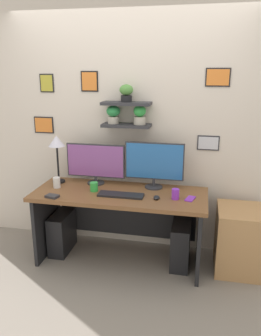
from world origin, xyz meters
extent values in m
plane|color=gray|center=(0.00, 0.00, 0.00)|extent=(8.00, 8.00, 0.00)
cube|color=beige|center=(0.00, 0.44, 1.35)|extent=(4.40, 0.04, 2.70)
cube|color=#2D2D33|center=(0.00, 0.32, 1.37)|extent=(0.50, 0.20, 0.03)
cube|color=#2D2D33|center=(0.00, 0.32, 1.59)|extent=(0.50, 0.20, 0.03)
cylinder|color=#B2A899|center=(0.14, 0.32, 1.42)|extent=(0.12, 0.12, 0.08)
ellipsoid|color=green|center=(0.14, 0.32, 1.52)|extent=(0.12, 0.12, 0.12)
cylinder|color=#B2A899|center=(-0.14, 0.32, 1.42)|extent=(0.11, 0.11, 0.07)
ellipsoid|color=#2B8D47|center=(-0.14, 0.32, 1.51)|extent=(0.14, 0.14, 0.11)
cylinder|color=black|center=(0.00, 0.32, 1.64)|extent=(0.11, 0.11, 0.07)
ellipsoid|color=#4C873B|center=(0.00, 0.32, 1.72)|extent=(0.14, 0.14, 0.11)
cube|color=black|center=(-0.96, 0.42, 1.32)|extent=(0.22, 0.02, 0.18)
cube|color=orange|center=(-0.96, 0.41, 1.32)|extent=(0.20, 0.00, 0.16)
cube|color=black|center=(-0.90, 0.42, 1.78)|extent=(0.16, 0.02, 0.19)
cube|color=gold|center=(-0.90, 0.41, 1.78)|extent=(0.13, 0.00, 0.17)
cube|color=#2D2D33|center=(0.83, 0.42, 1.20)|extent=(0.22, 0.02, 0.15)
cube|color=silver|center=(0.83, 0.41, 1.20)|extent=(0.20, 0.00, 0.13)
cube|color=black|center=(0.88, 0.42, 1.85)|extent=(0.24, 0.02, 0.18)
cube|color=orange|center=(0.88, 0.41, 1.85)|extent=(0.21, 0.00, 0.15)
cube|color=black|center=(-0.41, 0.42, 1.80)|extent=(0.18, 0.02, 0.21)
cube|color=orange|center=(-0.41, 0.41, 1.80)|extent=(0.16, 0.00, 0.18)
cube|color=brown|center=(0.00, 0.00, 0.73)|extent=(1.71, 0.68, 0.04)
cube|color=black|center=(-0.80, 0.00, 0.35)|extent=(0.04, 0.62, 0.71)
cube|color=black|center=(0.80, 0.00, 0.35)|extent=(0.04, 0.62, 0.71)
cube|color=black|center=(0.00, 0.30, 0.39)|extent=(1.51, 0.02, 0.50)
cylinder|color=#2D2D33|center=(-0.31, 0.21, 0.76)|extent=(0.18, 0.18, 0.02)
cylinder|color=#2D2D33|center=(-0.31, 0.21, 0.80)|extent=(0.03, 0.03, 0.07)
cube|color=#2D2D33|center=(-0.31, 0.22, 1.00)|extent=(0.62, 0.02, 0.35)
cube|color=#8C4C99|center=(-0.31, 0.21, 1.00)|extent=(0.60, 0.00, 0.33)
cylinder|color=#2D2D33|center=(0.31, 0.21, 0.76)|extent=(0.18, 0.18, 0.02)
cylinder|color=#2D2D33|center=(0.31, 0.21, 0.81)|extent=(0.03, 0.03, 0.09)
cube|color=#2D2D33|center=(0.31, 0.22, 1.03)|extent=(0.60, 0.02, 0.38)
cube|color=#2866B2|center=(0.31, 0.21, 1.03)|extent=(0.57, 0.00, 0.36)
cube|color=black|center=(0.03, -0.09, 0.76)|extent=(0.44, 0.14, 0.02)
ellipsoid|color=black|center=(0.38, -0.10, 0.77)|extent=(0.06, 0.09, 0.03)
cylinder|color=black|center=(-0.71, 0.17, 0.76)|extent=(0.13, 0.13, 0.02)
cylinder|color=black|center=(-0.71, 0.17, 0.96)|extent=(0.02, 0.02, 0.38)
cone|color=silver|center=(-0.71, 0.17, 1.20)|extent=(0.17, 0.17, 0.11)
cube|color=purple|center=(0.69, -0.04, 0.76)|extent=(0.10, 0.15, 0.01)
cylinder|color=green|center=(-0.26, -0.01, 0.80)|extent=(0.08, 0.08, 0.09)
cylinder|color=purple|center=(0.55, -0.06, 0.80)|extent=(0.07, 0.07, 0.10)
cube|color=#2D2D33|center=(-0.60, -0.26, 0.76)|extent=(0.13, 0.10, 0.02)
cylinder|color=white|center=(-0.66, 0.01, 0.81)|extent=(0.07, 0.07, 0.11)
cube|color=tan|center=(1.18, 0.09, 0.32)|extent=(0.44, 0.50, 0.64)
cube|color=black|center=(-0.66, 0.05, 0.22)|extent=(0.18, 0.40, 0.43)
cube|color=black|center=(0.62, 0.04, 0.22)|extent=(0.18, 0.40, 0.45)
camera|label=1|loc=(0.76, -3.05, 1.93)|focal=36.20mm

